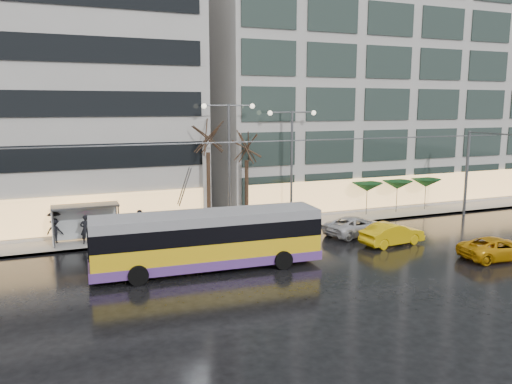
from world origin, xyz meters
TOP-DOWN VIEW (x-y plane):
  - ground at (0.00, 0.00)m, footprint 140.00×140.00m
  - sidewalk at (2.00, 14.00)m, footprint 80.00×10.00m
  - kerb at (2.00, 9.05)m, footprint 80.00×0.10m
  - building_right at (19.00, 19.00)m, footprint 32.00×14.00m
  - trolleybus at (-2.00, 2.66)m, footprint 12.75×5.21m
  - catenary at (1.00, 7.94)m, footprint 42.24×5.12m
  - bus_shelter at (-8.38, 10.69)m, footprint 4.20×1.60m
  - street_lamp_near at (2.00, 10.80)m, footprint 3.96×0.36m
  - street_lamp_far at (7.00, 10.80)m, footprint 3.96×0.36m
  - tree_a at (0.50, 11.00)m, footprint 3.20×3.20m
  - tree_b at (3.50, 11.20)m, footprint 3.20×3.20m
  - parasol_a at (14.00, 11.00)m, footprint 2.50×2.50m
  - parasol_b at (17.00, 11.00)m, footprint 2.50×2.50m
  - parasol_c at (20.00, 11.00)m, footprint 2.50×2.50m
  - taxi_b at (10.63, 3.04)m, footprint 4.59×2.04m
  - taxi_c at (14.58, -1.87)m, footprint 4.90×2.65m
  - sedan_silver at (9.79, 6.08)m, footprint 5.21×3.25m
  - pedestrian_a at (-8.06, 10.13)m, footprint 1.00×1.01m
  - pedestrian_b at (-4.53, 10.86)m, footprint 1.09×0.98m
  - pedestrian_c at (-9.94, 11.08)m, footprint 1.20×1.05m

SIDE VIEW (x-z plane):
  - ground at x=0.00m, z-range 0.00..0.00m
  - sidewalk at x=2.00m, z-range 0.00..0.15m
  - kerb at x=2.00m, z-range 0.00..0.15m
  - taxi_c at x=14.58m, z-range 0.00..1.31m
  - sedan_silver at x=9.79m, z-range 0.00..1.34m
  - taxi_b at x=10.63m, z-range 0.00..1.46m
  - pedestrian_b at x=-4.53m, z-range 0.15..1.98m
  - pedestrian_c at x=-9.94m, z-range 0.21..2.32m
  - pedestrian_a at x=-8.06m, z-range 0.47..2.66m
  - trolleybus at x=-2.00m, z-range -1.34..4.52m
  - bus_shelter at x=-8.38m, z-range 0.71..3.22m
  - parasol_a at x=14.00m, z-range 1.12..3.77m
  - parasol_b at x=17.00m, z-range 1.12..3.77m
  - parasol_c at x=20.00m, z-range 1.12..3.77m
  - catenary at x=1.00m, z-range 0.75..7.75m
  - street_lamp_far at x=7.00m, z-range 1.45..9.98m
  - street_lamp_near at x=2.00m, z-range 1.48..10.51m
  - tree_b at x=3.50m, z-range 2.55..10.25m
  - tree_a at x=0.50m, z-range 2.89..11.29m
  - building_right at x=19.00m, z-range 0.15..25.15m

